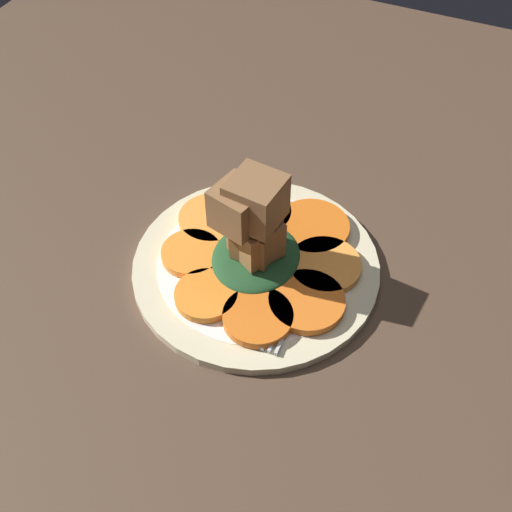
# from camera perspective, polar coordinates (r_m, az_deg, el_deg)

# --- Properties ---
(table_slab) EXTENTS (1.20, 1.20, 0.02)m
(table_slab) POSITION_cam_1_polar(r_m,az_deg,el_deg) (0.67, 0.00, -1.74)
(table_slab) COLOR #4C3828
(table_slab) RESTS_ON ground
(plate) EXTENTS (0.25, 0.25, 0.01)m
(plate) POSITION_cam_1_polar(r_m,az_deg,el_deg) (0.66, 0.00, -0.90)
(plate) COLOR beige
(plate) RESTS_ON table_slab
(carrot_slice_0) EXTENTS (0.07, 0.07, 0.01)m
(carrot_slice_0) POSITION_cam_1_polar(r_m,az_deg,el_deg) (0.61, 0.17, -5.43)
(carrot_slice_0) COLOR orange
(carrot_slice_0) RESTS_ON plate
(carrot_slice_1) EXTENTS (0.07, 0.07, 0.01)m
(carrot_slice_1) POSITION_cam_1_polar(r_m,az_deg,el_deg) (0.62, 4.54, -4.05)
(carrot_slice_1) COLOR orange
(carrot_slice_1) RESTS_ON plate
(carrot_slice_2) EXTENTS (0.07, 0.07, 0.01)m
(carrot_slice_2) POSITION_cam_1_polar(r_m,az_deg,el_deg) (0.65, 6.13, -0.85)
(carrot_slice_2) COLOR #F9963A
(carrot_slice_2) RESTS_ON plate
(carrot_slice_3) EXTENTS (0.08, 0.08, 0.01)m
(carrot_slice_3) POSITION_cam_1_polar(r_m,az_deg,el_deg) (0.69, 5.01, 2.55)
(carrot_slice_3) COLOR orange
(carrot_slice_3) RESTS_ON plate
(carrot_slice_4) EXTENTS (0.08, 0.08, 0.01)m
(carrot_slice_4) POSITION_cam_1_polar(r_m,az_deg,el_deg) (0.70, -0.04, 3.86)
(carrot_slice_4) COLOR orange
(carrot_slice_4) RESTS_ON plate
(carrot_slice_5) EXTENTS (0.07, 0.07, 0.01)m
(carrot_slice_5) POSITION_cam_1_polar(r_m,az_deg,el_deg) (0.69, -3.89, 3.30)
(carrot_slice_5) COLOR orange
(carrot_slice_5) RESTS_ON plate
(carrot_slice_6) EXTENTS (0.06, 0.06, 0.01)m
(carrot_slice_6) POSITION_cam_1_polar(r_m,az_deg,el_deg) (0.66, -5.77, 0.24)
(carrot_slice_6) COLOR orange
(carrot_slice_6) RESTS_ON plate
(carrot_slice_7) EXTENTS (0.06, 0.06, 0.01)m
(carrot_slice_7) POSITION_cam_1_polar(r_m,az_deg,el_deg) (0.63, -4.45, -3.50)
(carrot_slice_7) COLOR orange
(carrot_slice_7) RESTS_ON plate
(center_pile) EXTENTS (0.10, 0.09, 0.11)m
(center_pile) POSITION_cam_1_polar(r_m,az_deg,el_deg) (0.62, -0.30, 2.21)
(center_pile) COLOR #1E4723
(center_pile) RESTS_ON plate
(fork) EXTENTS (0.19, 0.03, 0.00)m
(fork) POSITION_cam_1_polar(r_m,az_deg,el_deg) (0.64, 3.67, -2.28)
(fork) COLOR silver
(fork) RESTS_ON plate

